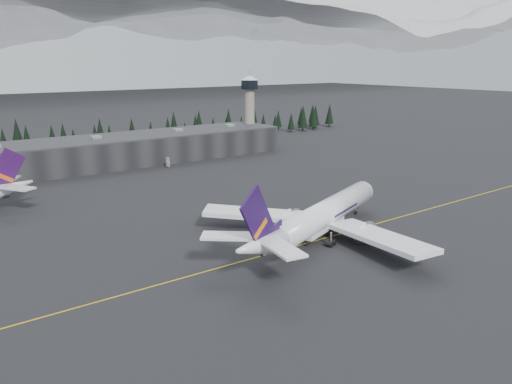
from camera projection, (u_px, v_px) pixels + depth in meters
ground at (301, 241)px, 129.84m from camera, size 1400.00×1400.00×0.00m
taxiline at (307, 243)px, 128.28m from camera, size 400.00×0.40×0.02m
terminal at (119, 150)px, 225.69m from camera, size 160.00×30.00×12.60m
control_tower at (250, 103)px, 266.58m from camera, size 10.00×10.00×37.70m
treeline at (92, 138)px, 254.23m from camera, size 360.00×20.00×15.00m
jet_main at (316, 219)px, 129.02m from camera, size 68.76×61.48×20.92m
gse_vehicle_a at (5, 195)px, 171.59m from camera, size 3.59×5.46×1.40m
gse_vehicle_b at (168, 165)px, 220.05m from camera, size 4.79×3.60×1.52m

